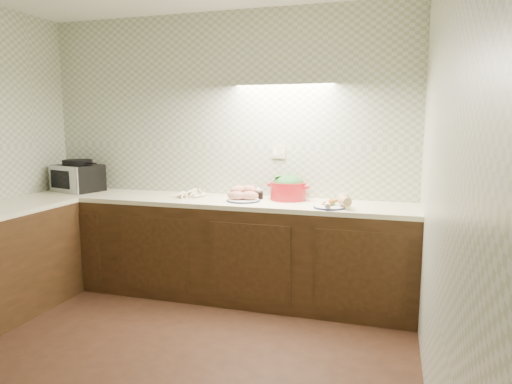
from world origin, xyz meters
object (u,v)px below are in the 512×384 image
(parsnip_pile, at_px, (187,194))
(sweet_potato_plate, at_px, (243,195))
(toaster_oven, at_px, (78,177))
(veg_plate, at_px, (336,202))
(dutch_oven, at_px, (288,188))
(onion_bowl, at_px, (254,193))

(parsnip_pile, relative_size, sweet_potato_plate, 1.23)
(toaster_oven, distance_m, veg_plate, 2.61)
(parsnip_pile, bearing_deg, veg_plate, -4.83)
(toaster_oven, xyz_separation_m, dutch_oven, (2.15, 0.09, -0.04))
(parsnip_pile, relative_size, veg_plate, 1.11)
(onion_bowl, height_order, veg_plate, onion_bowl)
(parsnip_pile, height_order, onion_bowl, onion_bowl)
(sweet_potato_plate, distance_m, veg_plate, 0.83)
(sweet_potato_plate, bearing_deg, veg_plate, -6.22)
(sweet_potato_plate, bearing_deg, onion_bowl, 71.09)
(toaster_oven, relative_size, parsnip_pile, 1.42)
(onion_bowl, relative_size, veg_plate, 0.51)
(sweet_potato_plate, bearing_deg, dutch_oven, 26.10)
(dutch_oven, relative_size, veg_plate, 1.20)
(dutch_oven, bearing_deg, veg_plate, -15.59)
(veg_plate, bearing_deg, toaster_oven, 176.17)
(dutch_oven, bearing_deg, toaster_oven, -162.68)
(dutch_oven, height_order, veg_plate, dutch_oven)
(toaster_oven, xyz_separation_m, veg_plate, (2.60, -0.17, -0.10))
(toaster_oven, distance_m, dutch_oven, 2.15)
(onion_bowl, bearing_deg, veg_plate, -17.25)
(toaster_oven, height_order, sweet_potato_plate, toaster_oven)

